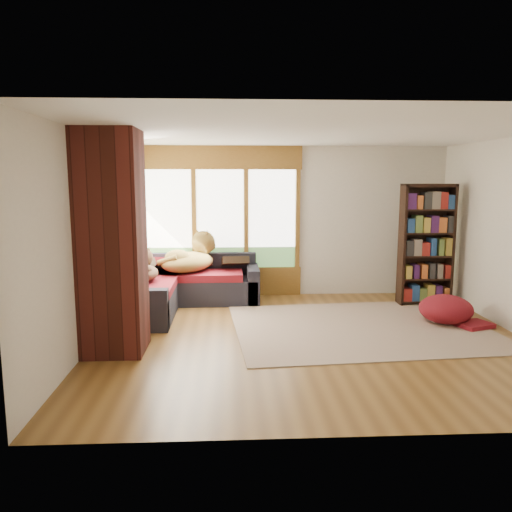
# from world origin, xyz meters

# --- Properties ---
(floor) EXTENTS (5.50, 5.50, 0.00)m
(floor) POSITION_xyz_m (0.00, 0.00, 0.00)
(floor) COLOR brown
(floor) RESTS_ON ground
(ceiling) EXTENTS (5.50, 5.50, 0.00)m
(ceiling) POSITION_xyz_m (0.00, 0.00, 2.60)
(ceiling) COLOR white
(wall_back) EXTENTS (5.50, 0.04, 2.60)m
(wall_back) POSITION_xyz_m (0.00, 2.50, 1.30)
(wall_back) COLOR silver
(wall_back) RESTS_ON ground
(wall_front) EXTENTS (5.50, 0.04, 2.60)m
(wall_front) POSITION_xyz_m (0.00, -2.50, 1.30)
(wall_front) COLOR silver
(wall_front) RESTS_ON ground
(wall_left) EXTENTS (0.04, 5.00, 2.60)m
(wall_left) POSITION_xyz_m (-2.75, 0.00, 1.30)
(wall_left) COLOR silver
(wall_left) RESTS_ON ground
(windows_back) EXTENTS (2.82, 0.10, 1.90)m
(windows_back) POSITION_xyz_m (-1.20, 2.47, 1.35)
(windows_back) COLOR brown
(windows_back) RESTS_ON wall_back
(windows_left) EXTENTS (0.10, 2.62, 1.90)m
(windows_left) POSITION_xyz_m (-2.72, 1.20, 1.35)
(windows_left) COLOR brown
(windows_left) RESTS_ON wall_left
(roller_blind) EXTENTS (0.03, 0.72, 0.90)m
(roller_blind) POSITION_xyz_m (-2.69, 2.03, 1.75)
(roller_blind) COLOR gray
(roller_blind) RESTS_ON wall_left
(brick_chimney) EXTENTS (0.70, 0.70, 2.60)m
(brick_chimney) POSITION_xyz_m (-2.40, -0.35, 1.30)
(brick_chimney) COLOR #471914
(brick_chimney) RESTS_ON ground
(sectional_sofa) EXTENTS (2.20, 2.20, 0.80)m
(sectional_sofa) POSITION_xyz_m (-1.95, 1.70, 0.30)
(sectional_sofa) COLOR black
(sectional_sofa) RESTS_ON ground
(area_rug) EXTENTS (3.65, 2.90, 0.01)m
(area_rug) POSITION_xyz_m (0.77, 0.42, 0.01)
(area_rug) COLOR beige
(area_rug) RESTS_ON ground
(bookshelf) EXTENTS (0.84, 0.28, 1.96)m
(bookshelf) POSITION_xyz_m (2.14, 1.67, 0.98)
(bookshelf) COLOR black
(bookshelf) RESTS_ON ground
(pouf) EXTENTS (0.94, 0.94, 0.40)m
(pouf) POSITION_xyz_m (2.04, 0.60, 0.21)
(pouf) COLOR maroon
(pouf) RESTS_ON area_rug
(dog_tan) EXTENTS (1.14, 1.15, 0.57)m
(dog_tan) POSITION_xyz_m (-1.67, 2.00, 0.82)
(dog_tan) COLOR olive
(dog_tan) RESTS_ON sectional_sofa
(dog_brindle) EXTENTS (0.52, 0.78, 0.41)m
(dog_brindle) POSITION_xyz_m (-2.35, 1.31, 0.74)
(dog_brindle) COLOR #39261C
(dog_brindle) RESTS_ON sectional_sofa
(throw_pillows) EXTENTS (1.98, 1.68, 0.45)m
(throw_pillows) POSITION_xyz_m (-1.92, 1.85, 0.77)
(throw_pillows) COLOR black
(throw_pillows) RESTS_ON sectional_sofa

